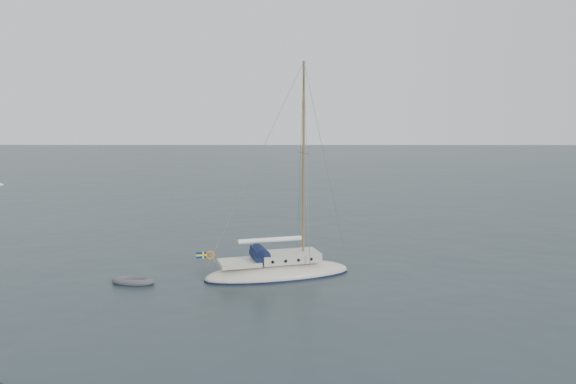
{
  "coord_description": "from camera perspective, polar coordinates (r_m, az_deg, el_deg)",
  "views": [
    {
      "loc": [
        -1.55,
        -30.44,
        9.7
      ],
      "look_at": [
        -1.76,
        0.0,
        5.48
      ],
      "focal_mm": 35.0,
      "sensor_mm": 36.0,
      "label": 1
    }
  ],
  "objects": [
    {
      "name": "ground",
      "position": [
        31.99,
        3.2,
        -9.78
      ],
      "size": [
        300.0,
        300.0,
        0.0
      ],
      "primitive_type": "plane",
      "color": "black",
      "rests_on": "ground"
    },
    {
      "name": "sailboat",
      "position": [
        34.02,
        -1.0,
        -6.91
      ],
      "size": [
        9.4,
        2.82,
        13.38
      ],
      "rotation": [
        0.0,
        0.0,
        0.29
      ],
      "color": "beige",
      "rests_on": "ground"
    },
    {
      "name": "dinghy",
      "position": [
        34.02,
        -15.46,
        -8.69
      ],
      "size": [
        2.59,
        1.17,
        0.37
      ],
      "rotation": [
        0.0,
        0.0,
        -0.15
      ],
      "color": "#525358",
      "rests_on": "ground"
    }
  ]
}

